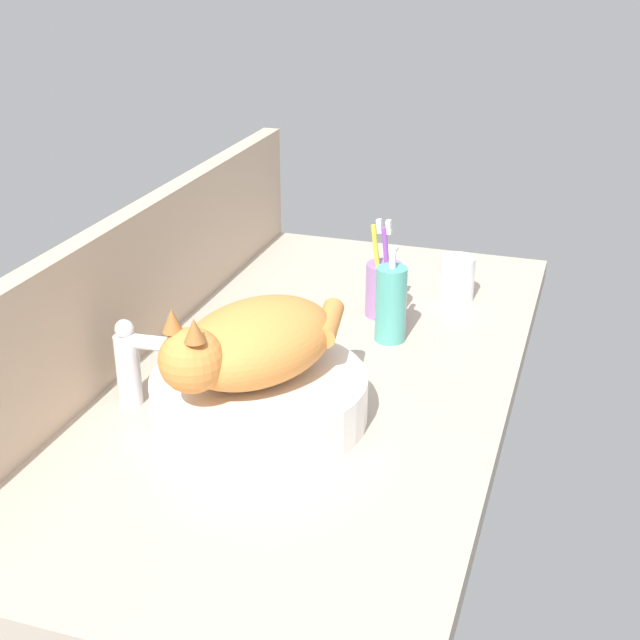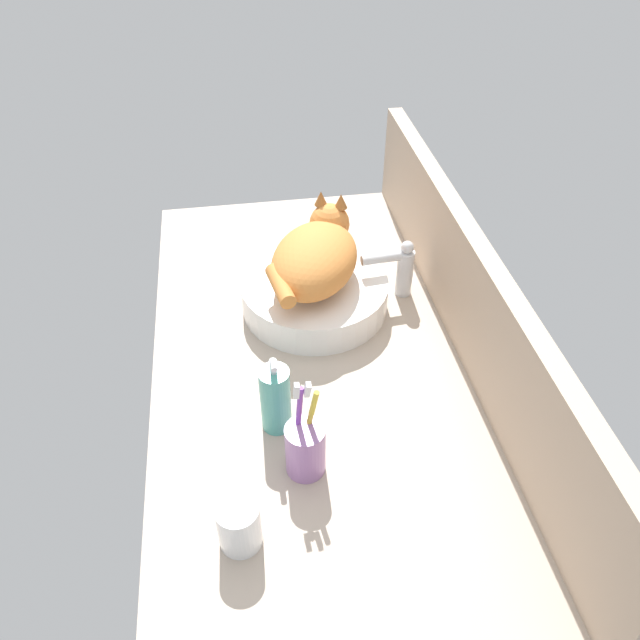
{
  "view_description": "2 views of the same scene",
  "coord_description": "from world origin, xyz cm",
  "px_view_note": "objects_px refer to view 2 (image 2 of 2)",
  "views": [
    {
      "loc": [
        -120.37,
        -40.58,
        66.72
      ],
      "look_at": [
        -5.18,
        -3.19,
        11.56
      ],
      "focal_mm": 50.0,
      "sensor_mm": 36.0,
      "label": 1
    },
    {
      "loc": [
        86.82,
        -13.02,
        86.71
      ],
      "look_at": [
        0.29,
        0.76,
        10.68
      ],
      "focal_mm": 35.0,
      "sensor_mm": 36.0,
      "label": 2
    }
  ],
  "objects_px": {
    "cat": "(316,255)",
    "faucet": "(400,267)",
    "soap_dispenser": "(276,399)",
    "toothbrush_cup": "(305,447)",
    "water_glass": "(239,526)",
    "sink_basin": "(315,294)"
  },
  "relations": [
    {
      "from": "cat",
      "to": "toothbrush_cup",
      "type": "relative_size",
      "value": 1.61
    },
    {
      "from": "sink_basin",
      "to": "water_glass",
      "type": "height_order",
      "value": "water_glass"
    },
    {
      "from": "sink_basin",
      "to": "soap_dispenser",
      "type": "height_order",
      "value": "soap_dispenser"
    },
    {
      "from": "sink_basin",
      "to": "soap_dispenser",
      "type": "relative_size",
      "value": 1.89
    },
    {
      "from": "soap_dispenser",
      "to": "water_glass",
      "type": "relative_size",
      "value": 1.96
    },
    {
      "from": "faucet",
      "to": "water_glass",
      "type": "relative_size",
      "value": 1.61
    },
    {
      "from": "soap_dispenser",
      "to": "water_glass",
      "type": "bearing_deg",
      "value": -19.81
    },
    {
      "from": "cat",
      "to": "soap_dispenser",
      "type": "height_order",
      "value": "cat"
    },
    {
      "from": "faucet",
      "to": "sink_basin",
      "type": "bearing_deg",
      "value": -85.15
    },
    {
      "from": "faucet",
      "to": "soap_dispenser",
      "type": "relative_size",
      "value": 0.82
    },
    {
      "from": "faucet",
      "to": "soap_dispenser",
      "type": "height_order",
      "value": "soap_dispenser"
    },
    {
      "from": "cat",
      "to": "toothbrush_cup",
      "type": "xyz_separation_m",
      "value": [
        0.43,
        -0.08,
        -0.07
      ]
    },
    {
      "from": "faucet",
      "to": "cat",
      "type": "bearing_deg",
      "value": -88.97
    },
    {
      "from": "faucet",
      "to": "soap_dispenser",
      "type": "bearing_deg",
      "value": -42.74
    },
    {
      "from": "faucet",
      "to": "soap_dispenser",
      "type": "xyz_separation_m",
      "value": [
        0.33,
        -0.31,
        -0.01
      ]
    },
    {
      "from": "soap_dispenser",
      "to": "faucet",
      "type": "bearing_deg",
      "value": 137.26
    },
    {
      "from": "cat",
      "to": "faucet",
      "type": "relative_size",
      "value": 2.21
    },
    {
      "from": "sink_basin",
      "to": "faucet",
      "type": "distance_m",
      "value": 0.19
    },
    {
      "from": "toothbrush_cup",
      "to": "soap_dispenser",
      "type": "bearing_deg",
      "value": -159.28
    },
    {
      "from": "cat",
      "to": "soap_dispenser",
      "type": "distance_m",
      "value": 0.35
    },
    {
      "from": "sink_basin",
      "to": "toothbrush_cup",
      "type": "height_order",
      "value": "toothbrush_cup"
    },
    {
      "from": "water_glass",
      "to": "toothbrush_cup",
      "type": "bearing_deg",
      "value": 135.35
    }
  ]
}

